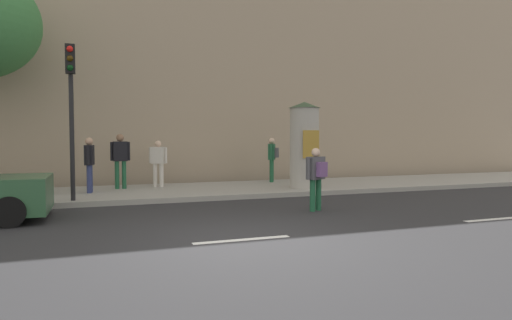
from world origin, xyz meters
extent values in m
plane|color=#2B2B2D|center=(0.00, 0.00, 0.00)|extent=(80.00, 80.00, 0.00)
cube|color=#9E9B93|center=(0.00, 7.00, 0.07)|extent=(36.00, 4.00, 0.15)
cube|color=silver|center=(0.00, 0.00, 0.00)|extent=(1.80, 0.16, 0.01)
cube|color=silver|center=(6.00, 0.00, 0.00)|extent=(1.80, 0.16, 0.01)
cube|color=tan|center=(0.00, 12.00, 5.78)|extent=(36.00, 5.00, 11.55)
cylinder|color=black|center=(-2.94, 5.35, 1.81)|extent=(0.12, 0.12, 3.32)
cube|color=black|center=(-2.94, 5.17, 3.84)|extent=(0.24, 0.24, 0.75)
sphere|color=red|center=(-2.94, 5.04, 4.08)|extent=(0.16, 0.16, 0.16)
sphere|color=#3C2906|center=(-2.94, 5.04, 3.84)|extent=(0.16, 0.16, 0.16)
sphere|color=#07330F|center=(-2.94, 5.04, 3.60)|extent=(0.16, 0.16, 0.16)
cylinder|color=#B2ADA3|center=(4.17, 5.99, 1.47)|extent=(0.96, 0.96, 2.64)
cone|color=#334C33|center=(4.17, 5.99, 2.89)|extent=(1.06, 1.06, 0.20)
cube|color=#B78C33|center=(4.17, 5.50, 1.60)|extent=(0.58, 0.02, 0.90)
cylinder|color=#1E5938|center=(2.84, 2.48, 0.39)|extent=(0.14, 0.14, 0.79)
cylinder|color=#1E5938|center=(2.62, 2.38, 0.39)|extent=(0.14, 0.14, 0.79)
cube|color=#4C4C51|center=(2.73, 2.43, 1.07)|extent=(0.54, 0.43, 0.56)
cylinder|color=#4C4C51|center=(2.99, 2.56, 1.07)|extent=(0.09, 0.09, 0.53)
cylinder|color=#4C4C51|center=(2.47, 2.31, 1.07)|extent=(0.09, 0.09, 0.53)
sphere|color=beige|center=(2.73, 2.43, 1.45)|extent=(0.21, 0.21, 0.21)
cube|color=#724C84|center=(2.81, 2.27, 1.04)|extent=(0.32, 0.27, 0.36)
cylinder|color=#1E5938|center=(3.96, 8.30, 0.57)|extent=(0.14, 0.14, 0.84)
cylinder|color=#1E5938|center=(3.87, 8.12, 0.57)|extent=(0.14, 0.14, 0.84)
cube|color=#1E5938|center=(3.91, 8.21, 1.28)|extent=(0.41, 0.48, 0.59)
cylinder|color=#1E5938|center=(4.03, 8.44, 1.28)|extent=(0.09, 0.09, 0.56)
cylinder|color=#1E5938|center=(3.80, 7.99, 1.28)|extent=(0.09, 0.09, 0.56)
sphere|color=beige|center=(3.91, 8.21, 1.69)|extent=(0.23, 0.23, 0.23)
cube|color=#4C4C51|center=(4.07, 8.13, 1.25)|extent=(0.27, 0.32, 0.36)
cylinder|color=silver|center=(-0.24, 7.85, 0.55)|extent=(0.14, 0.14, 0.79)
cylinder|color=silver|center=(-0.44, 7.95, 0.55)|extent=(0.14, 0.14, 0.79)
cube|color=silver|center=(-0.34, 7.90, 1.22)|extent=(0.50, 0.42, 0.56)
cylinder|color=silver|center=(-0.10, 7.77, 1.22)|extent=(0.09, 0.09, 0.53)
cylinder|color=silver|center=(-0.57, 8.03, 1.22)|extent=(0.09, 0.09, 0.53)
sphere|color=beige|center=(-0.34, 7.90, 1.61)|extent=(0.21, 0.21, 0.21)
cube|color=silver|center=(-0.25, 8.06, 1.19)|extent=(0.32, 0.27, 0.36)
cylinder|color=#1E5938|center=(-1.46, 7.80, 0.60)|extent=(0.14, 0.14, 0.90)
cylinder|color=#1E5938|center=(-1.68, 7.80, 0.60)|extent=(0.14, 0.14, 0.90)
cube|color=black|center=(-1.57, 7.80, 1.37)|extent=(0.45, 0.25, 0.64)
cylinder|color=black|center=(-1.30, 7.81, 1.37)|extent=(0.09, 0.09, 0.61)
cylinder|color=black|center=(-1.84, 7.80, 1.37)|extent=(0.09, 0.09, 0.61)
sphere|color=#8C664C|center=(-1.57, 7.80, 1.81)|extent=(0.24, 0.24, 0.24)
cylinder|color=navy|center=(-2.50, 7.11, 0.57)|extent=(0.14, 0.14, 0.84)
cylinder|color=navy|center=(-2.54, 6.89, 0.57)|extent=(0.14, 0.14, 0.84)
cube|color=black|center=(-2.52, 7.00, 1.29)|extent=(0.31, 0.48, 0.60)
cylinder|color=black|center=(-2.48, 7.27, 1.29)|extent=(0.09, 0.09, 0.57)
cylinder|color=black|center=(-2.56, 6.73, 1.29)|extent=(0.09, 0.09, 0.57)
sphere|color=tan|center=(-2.52, 7.00, 1.71)|extent=(0.23, 0.23, 0.23)
cylinder|color=black|center=(-4.06, 2.69, 0.32)|extent=(0.64, 0.23, 0.64)
cylinder|color=black|center=(-4.03, 4.47, 0.32)|extent=(0.64, 0.23, 0.64)
camera|label=1|loc=(-2.55, -7.65, 1.83)|focal=32.10mm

